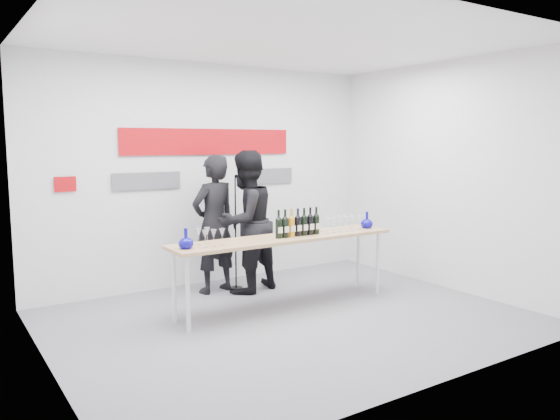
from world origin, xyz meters
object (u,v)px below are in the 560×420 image
(presenter_right, at_px, (246,222))
(tasting_table, at_px, (285,242))
(mic_stand, at_px, (236,254))
(presenter_left, at_px, (214,224))

(presenter_right, bearing_deg, tasting_table, 76.06)
(tasting_table, distance_m, mic_stand, 1.07)
(presenter_left, distance_m, presenter_right, 0.41)
(presenter_left, bearing_deg, mic_stand, 162.97)
(presenter_right, xyz_separation_m, mic_stand, (-0.05, 0.18, -0.46))
(tasting_table, xyz_separation_m, mic_stand, (-0.09, 1.02, -0.31))
(mic_stand, bearing_deg, presenter_right, -84.91)
(presenter_right, distance_m, mic_stand, 0.49)
(mic_stand, bearing_deg, tasting_table, -96.60)
(tasting_table, distance_m, presenter_left, 1.13)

